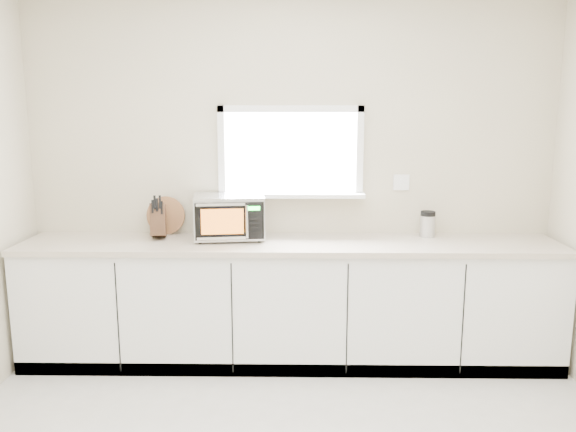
{
  "coord_description": "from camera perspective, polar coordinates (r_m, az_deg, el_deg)",
  "views": [
    {
      "loc": [
        0.05,
        -2.3,
        1.86
      ],
      "look_at": [
        -0.01,
        1.55,
        1.14
      ],
      "focal_mm": 35.0,
      "sensor_mm": 36.0,
      "label": 1
    }
  ],
  "objects": [
    {
      "name": "back_wall",
      "position": [
        4.32,
        0.27,
        4.04
      ],
      "size": [
        4.0,
        0.17,
        2.7
      ],
      "color": "#B3AA8E",
      "rests_on": "ground"
    },
    {
      "name": "cabinets",
      "position": [
        4.24,
        0.21,
        -8.93
      ],
      "size": [
        3.92,
        0.6,
        0.88
      ],
      "primitive_type": "cube",
      "color": "silver",
      "rests_on": "ground"
    },
    {
      "name": "countertop",
      "position": [
        4.1,
        0.21,
        -2.9
      ],
      "size": [
        3.92,
        0.64,
        0.04
      ],
      "primitive_type": "cube",
      "color": "beige",
      "rests_on": "cabinets"
    },
    {
      "name": "microwave",
      "position": [
        4.19,
        -5.99,
        0.02
      ],
      "size": [
        0.56,
        0.46,
        0.33
      ],
      "rotation": [
        0.0,
        0.0,
        0.13
      ],
      "color": "black",
      "rests_on": "countertop"
    },
    {
      "name": "knife_block",
      "position": [
        4.29,
        -13.05,
        -0.35
      ],
      "size": [
        0.15,
        0.25,
        0.33
      ],
      "rotation": [
        0.0,
        0.0,
        0.17
      ],
      "color": "#492B1A",
      "rests_on": "countertop"
    },
    {
      "name": "cutting_board",
      "position": [
        4.43,
        -12.32,
        0.07
      ],
      "size": [
        0.29,
        0.07,
        0.29
      ],
      "primitive_type": "cylinder",
      "rotation": [
        1.4,
        0.0,
        0.0
      ],
      "color": "olive",
      "rests_on": "countertop"
    },
    {
      "name": "coffee_grinder",
      "position": [
        4.37,
        13.99,
        -0.78
      ],
      "size": [
        0.12,
        0.12,
        0.2
      ],
      "rotation": [
        0.0,
        0.0,
        0.06
      ],
      "color": "#B8BAC0",
      "rests_on": "countertop"
    }
  ]
}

